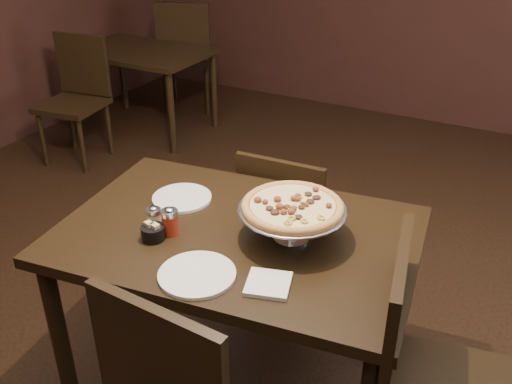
% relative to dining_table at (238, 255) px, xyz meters
% --- Properties ---
extents(room, '(6.04, 7.04, 2.84)m').
position_rel_dining_table_xyz_m(room, '(0.11, 0.05, 0.71)').
color(room, black).
rests_on(room, ground).
extents(dining_table, '(1.37, 1.00, 0.80)m').
position_rel_dining_table_xyz_m(dining_table, '(0.00, 0.00, 0.00)').
color(dining_table, black).
rests_on(dining_table, ground).
extents(background_table, '(1.11, 0.74, 0.69)m').
position_rel_dining_table_xyz_m(background_table, '(-2.16, 2.18, -0.09)').
color(background_table, black).
rests_on(background_table, ground).
extents(pizza_stand, '(0.38, 0.38, 0.16)m').
position_rel_dining_table_xyz_m(pizza_stand, '(0.19, 0.05, 0.23)').
color(pizza_stand, silver).
rests_on(pizza_stand, dining_table).
extents(parmesan_shaker, '(0.05, 0.05, 0.09)m').
position_rel_dining_table_xyz_m(parmesan_shaker, '(-0.27, -0.13, 0.15)').
color(parmesan_shaker, '#FBF1C3').
rests_on(parmesan_shaker, dining_table).
extents(pepper_flake_shaker, '(0.06, 0.06, 0.11)m').
position_rel_dining_table_xyz_m(pepper_flake_shaker, '(-0.20, -0.13, 0.16)').
color(pepper_flake_shaker, maroon).
rests_on(pepper_flake_shaker, dining_table).
extents(packet_caddy, '(0.08, 0.08, 0.07)m').
position_rel_dining_table_xyz_m(packet_caddy, '(-0.24, -0.18, 0.13)').
color(packet_caddy, black).
rests_on(packet_caddy, dining_table).
extents(napkin_stack, '(0.17, 0.17, 0.01)m').
position_rel_dining_table_xyz_m(napkin_stack, '(0.24, -0.23, 0.11)').
color(napkin_stack, silver).
rests_on(napkin_stack, dining_table).
extents(plate_left, '(0.24, 0.24, 0.01)m').
position_rel_dining_table_xyz_m(plate_left, '(-0.31, 0.10, 0.11)').
color(plate_left, silver).
rests_on(plate_left, dining_table).
extents(plate_near, '(0.25, 0.25, 0.01)m').
position_rel_dining_table_xyz_m(plate_near, '(0.02, -0.29, 0.11)').
color(plate_near, silver).
rests_on(plate_near, dining_table).
extents(serving_spatula, '(0.14, 0.14, 0.02)m').
position_rel_dining_table_xyz_m(serving_spatula, '(0.08, -0.01, 0.23)').
color(serving_spatula, silver).
rests_on(serving_spatula, pizza_stand).
extents(chair_far, '(0.43, 0.43, 0.88)m').
position_rel_dining_table_xyz_m(chair_far, '(-0.06, 0.57, -0.22)').
color(chair_far, black).
rests_on(chair_far, ground).
extents(chair_side, '(0.54, 0.54, 0.99)m').
position_rel_dining_table_xyz_m(chair_side, '(0.75, -0.11, -0.16)').
color(chair_side, black).
rests_on(chair_side, ground).
extents(bg_chair_far, '(0.62, 0.62, 1.01)m').
position_rel_dining_table_xyz_m(bg_chair_far, '(-2.09, 2.75, -0.15)').
color(bg_chair_far, black).
rests_on(bg_chair_far, ground).
extents(bg_chair_near, '(0.49, 0.49, 0.93)m').
position_rel_dining_table_xyz_m(bg_chair_near, '(-2.24, 1.49, -0.19)').
color(bg_chair_near, black).
rests_on(bg_chair_near, ground).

